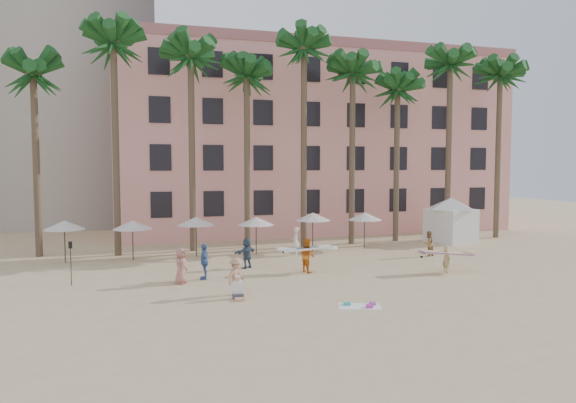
% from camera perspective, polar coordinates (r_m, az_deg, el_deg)
% --- Properties ---
extents(ground, '(120.00, 120.00, 0.00)m').
position_cam_1_polar(ground, '(23.56, 5.44, -10.72)').
color(ground, '#D1B789').
rests_on(ground, ground).
extents(pink_hotel, '(35.00, 14.00, 16.00)m').
position_cam_1_polar(pink_hotel, '(49.69, 2.19, 6.33)').
color(pink_hotel, '#F8A197').
rests_on(pink_hotel, ground).
extents(palm_row, '(44.40, 5.40, 16.30)m').
position_cam_1_polar(palm_row, '(37.94, -2.16, 14.61)').
color(palm_row, brown).
rests_on(palm_row, ground).
extents(umbrella_row, '(22.50, 2.70, 2.73)m').
position_cam_1_polar(umbrella_row, '(34.35, -6.83, -2.13)').
color(umbrella_row, '#332B23').
rests_on(umbrella_row, ground).
extents(cabana, '(5.56, 5.56, 3.50)m').
position_cam_1_polar(cabana, '(42.17, 17.66, -1.51)').
color(cabana, silver).
rests_on(cabana, ground).
extents(beach_towel, '(2.02, 1.50, 0.14)m').
position_cam_1_polar(beach_towel, '(22.46, 8.05, -11.40)').
color(beach_towel, white).
rests_on(beach_towel, ground).
extents(carrier_yellow, '(3.05, 0.93, 1.58)m').
position_cam_1_polar(carrier_yellow, '(30.21, 17.18, -5.83)').
color(carrier_yellow, tan).
rests_on(carrier_yellow, ground).
extents(carrier_white, '(2.79, 1.11, 1.91)m').
position_cam_1_polar(carrier_white, '(28.97, 2.15, -5.88)').
color(carrier_white, orange).
rests_on(carrier_white, ground).
extents(beachgoers, '(17.33, 10.39, 1.90)m').
position_cam_1_polar(beachgoers, '(28.70, -2.65, -6.21)').
color(beachgoers, '#4467A0').
rests_on(beachgoers, ground).
extents(paddle, '(0.18, 0.04, 2.23)m').
position_cam_1_polar(paddle, '(27.84, -23.00, -5.77)').
color(paddle, black).
rests_on(paddle, ground).
extents(seated_man, '(0.45, 0.79, 1.02)m').
position_cam_1_polar(seated_man, '(23.50, -5.57, -9.87)').
color(seated_man, '#3F3F4C').
rests_on(seated_man, ground).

